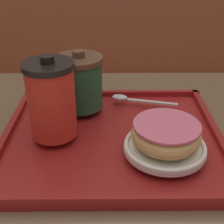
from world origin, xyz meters
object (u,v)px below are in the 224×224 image
at_px(donut_chocolate_glazed, 166,134).
at_px(spoon, 129,99).
at_px(coffee_cup_rear, 80,82).
at_px(coffee_cup_front, 52,99).

height_order(donut_chocolate_glazed, spoon, donut_chocolate_glazed).
xyz_separation_m(coffee_cup_rear, spoon, (0.11, 0.02, -0.05)).
distance_m(coffee_cup_rear, donut_chocolate_glazed, 0.23).
xyz_separation_m(coffee_cup_front, donut_chocolate_glazed, (0.20, -0.06, -0.04)).
xyz_separation_m(coffee_cup_front, spoon, (0.15, 0.13, -0.07)).
distance_m(coffee_cup_front, donut_chocolate_glazed, 0.21).
height_order(coffee_cup_rear, spoon, coffee_cup_rear).
distance_m(coffee_cup_front, spoon, 0.20).
bearing_deg(donut_chocolate_glazed, spoon, 105.32).
bearing_deg(donut_chocolate_glazed, coffee_cup_rear, 133.93).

